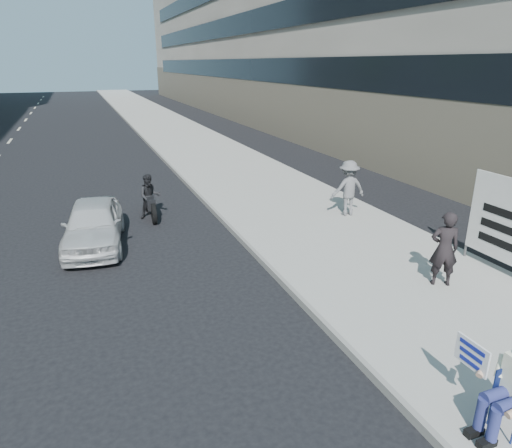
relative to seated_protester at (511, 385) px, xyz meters
name	(u,v)px	position (x,y,z in m)	size (l,w,h in m)	color
ground	(249,340)	(-2.29, 3.32, -0.87)	(160.00, 160.00, 0.00)	black
near_sidewalk	(195,145)	(1.71, 23.32, -0.80)	(5.00, 120.00, 0.15)	#9E9C94
seated_protester	(511,385)	(0.00, 0.00, 0.00)	(0.83, 1.11, 1.31)	navy
jogger	(348,188)	(2.92, 8.49, 0.14)	(1.11, 0.64, 1.72)	slate
pedestrian_woman	(444,249)	(2.24, 3.62, 0.10)	(0.60, 0.39, 1.65)	black
white_sedan_near	(94,224)	(-4.60, 9.03, -0.25)	(1.46, 3.64, 1.24)	silver
motorcycle	(150,199)	(-2.83, 10.86, -0.24)	(0.72, 2.04, 1.42)	black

